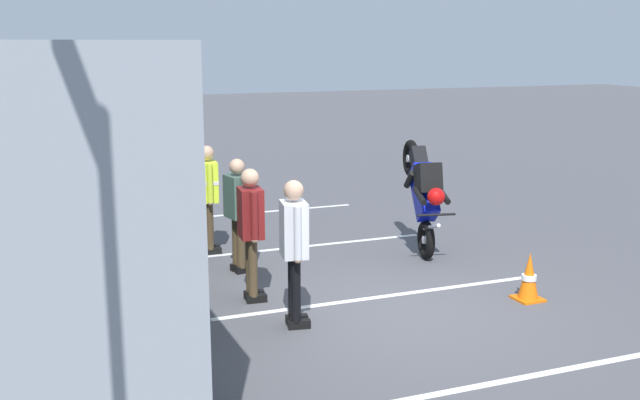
% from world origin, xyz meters
% --- Properties ---
extents(ground_plane, '(80.00, 80.00, 0.00)m').
position_xyz_m(ground_plane, '(0.00, 0.00, 0.00)').
color(ground_plane, '#4C4C51').
extents(tour_bus, '(9.22, 2.73, 3.25)m').
position_xyz_m(tour_bus, '(1.42, 4.24, 1.64)').
color(tour_bus, '#8C939E').
rests_on(tour_bus, ground_plane).
extents(spectator_far_left, '(0.58, 0.36, 1.73)m').
position_xyz_m(spectator_far_left, '(-0.03, 1.18, 1.03)').
color(spectator_far_left, black).
rests_on(spectator_far_left, ground_plane).
extents(spectator_left, '(0.58, 0.34, 1.71)m').
position_xyz_m(spectator_left, '(1.00, 1.38, 1.02)').
color(spectator_left, '#473823').
rests_on(spectator_left, ground_plane).
extents(spectator_centre, '(0.58, 0.36, 1.65)m').
position_xyz_m(spectator_centre, '(2.24, 1.20, 0.97)').
color(spectator_centre, '#473823').
rests_on(spectator_centre, ground_plane).
extents(spectator_right, '(0.58, 0.34, 1.70)m').
position_xyz_m(spectator_right, '(3.36, 1.36, 1.02)').
color(spectator_right, '#473823').
rests_on(spectator_right, ground_plane).
extents(parked_motorcycle_silver, '(2.05, 0.58, 0.99)m').
position_xyz_m(parked_motorcycle_silver, '(4.38, 1.95, 0.48)').
color(parked_motorcycle_silver, black).
rests_on(parked_motorcycle_silver, ground_plane).
extents(stunt_motorcycle, '(1.90, 0.74, 1.84)m').
position_xyz_m(stunt_motorcycle, '(2.02, -1.67, 1.04)').
color(stunt_motorcycle, black).
rests_on(stunt_motorcycle, ground_plane).
extents(traffic_cone, '(0.34, 0.34, 0.63)m').
position_xyz_m(traffic_cone, '(-0.30, -1.92, 0.30)').
color(traffic_cone, orange).
rests_on(traffic_cone, ground_plane).
extents(bay_line_b, '(0.14, 3.78, 0.01)m').
position_xyz_m(bay_line_b, '(-2.16, -0.27, 0.00)').
color(bay_line_b, white).
rests_on(bay_line_b, ground_plane).
extents(bay_line_c, '(0.15, 4.62, 0.01)m').
position_xyz_m(bay_line_c, '(0.50, -0.27, 0.00)').
color(bay_line_c, white).
rests_on(bay_line_c, ground_plane).
extents(bay_line_d, '(0.14, 3.86, 0.01)m').
position_xyz_m(bay_line_d, '(3.16, -0.27, 0.00)').
color(bay_line_d, white).
rests_on(bay_line_d, ground_plane).
extents(bay_line_e, '(0.14, 3.69, 0.01)m').
position_xyz_m(bay_line_e, '(5.81, -0.27, 0.00)').
color(bay_line_e, white).
rests_on(bay_line_e, ground_plane).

